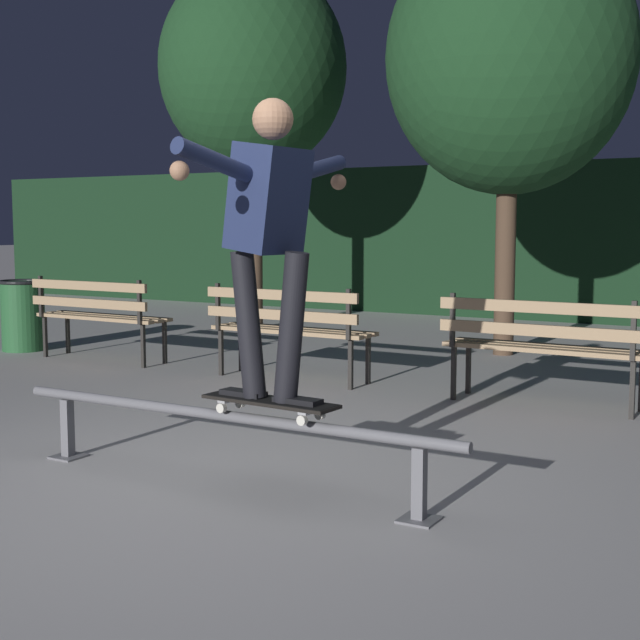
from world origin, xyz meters
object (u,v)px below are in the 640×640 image
object	(u,v)px
park_bench_leftmost	(97,310)
park_bench_right_center	(542,340)
park_bench_left_center	(288,323)
tree_behind_benches	(510,58)
trash_can	(23,314)
skateboarder	(269,224)
tree_far_left	(253,69)
grind_rail	(222,426)
skateboard	(270,402)

from	to	relation	value
park_bench_leftmost	park_bench_right_center	bearing A→B (deg)	0.00
park_bench_leftmost	park_bench_left_center	size ratio (longest dim) A/B	1.00
tree_behind_benches	trash_can	xyz separation A→B (m)	(-4.83, -2.41, -2.77)
skateboarder	tree_far_left	world-z (taller)	tree_far_left
park_bench_left_center	tree_behind_benches	world-z (taller)	tree_behind_benches
grind_rail	park_bench_right_center	distance (m)	3.09
skateboarder	tree_behind_benches	size ratio (longest dim) A/B	0.34
park_bench_right_center	tree_far_left	distance (m)	6.49
skateboard	trash_can	bearing A→B (deg)	149.94
park_bench_left_center	park_bench_leftmost	bearing A→B (deg)	180.00
skateboarder	trash_can	size ratio (longest dim) A/B	1.95
skateboarder	tree_far_left	bearing A→B (deg)	124.85
grind_rail	park_bench_leftmost	distance (m)	4.78
grind_rail	tree_far_left	bearing A→B (deg)	122.79
park_bench_leftmost	trash_can	distance (m)	1.33
tree_far_left	trash_can	xyz separation A→B (m)	(-1.15, -2.98, -3.05)
grind_rail	tree_far_left	xyz separation A→B (m)	(-3.93, 6.10, 3.13)
tree_far_left	tree_behind_benches	xyz separation A→B (m)	(3.68, -0.57, -0.28)
skateboarder	tree_behind_benches	bearing A→B (deg)	95.79
grind_rail	skateboard	bearing A→B (deg)	0.00
grind_rail	park_bench_leftmost	size ratio (longest dim) A/B	1.78
park_bench_right_center	tree_behind_benches	distance (m)	3.88
skateboarder	park_bench_left_center	distance (m)	3.53
skateboard	skateboarder	xyz separation A→B (m)	(0.00, -0.00, 0.94)
grind_rail	skateboard	distance (m)	0.36
park_bench_right_center	trash_can	size ratio (longest dim) A/B	2.01
skateboard	park_bench_right_center	size ratio (longest dim) A/B	0.49
grind_rail	trash_can	xyz separation A→B (m)	(-5.08, 3.12, 0.08)
park_bench_left_center	tree_far_left	size ratio (longest dim) A/B	0.33
tree_far_left	tree_behind_benches	world-z (taller)	tree_far_left
park_bench_left_center	tree_far_left	world-z (taller)	tree_far_left
park_bench_leftmost	skateboard	bearing A→B (deg)	-35.80
skateboard	trash_can	distance (m)	6.23
park_bench_leftmost	trash_can	bearing A→B (deg)	172.27
park_bench_right_center	trash_can	world-z (taller)	park_bench_right_center
park_bench_left_center	park_bench_right_center	distance (m)	2.34
grind_rail	park_bench_right_center	size ratio (longest dim) A/B	1.78
tree_far_left	skateboard	bearing A→B (deg)	-55.17
skateboard	park_bench_left_center	distance (m)	3.42
skateboard	tree_behind_benches	size ratio (longest dim) A/B	0.17
skateboard	grind_rail	bearing A→B (deg)	-180.00
skateboarder	park_bench_right_center	xyz separation A→B (m)	(0.60, 2.94, -0.90)
park_bench_leftmost	park_bench_left_center	xyz separation A→B (m)	(2.34, 0.00, 0.00)
skateboard	park_bench_right_center	bearing A→B (deg)	78.34
park_bench_right_center	grind_rail	bearing A→B (deg)	-107.38
park_bench_right_center	tree_behind_benches	xyz separation A→B (m)	(-1.17, 2.59, 2.65)
park_bench_leftmost	park_bench_left_center	bearing A→B (deg)	0.00
skateboarder	park_bench_right_center	distance (m)	3.13
park_bench_left_center	tree_far_left	distance (m)	4.98
park_bench_leftmost	tree_behind_benches	world-z (taller)	tree_behind_benches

